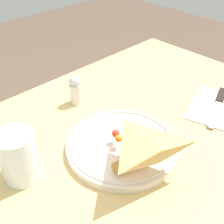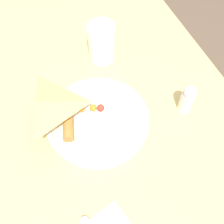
% 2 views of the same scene
% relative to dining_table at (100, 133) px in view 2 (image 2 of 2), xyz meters
% --- Properties ---
extents(ground_plane, '(6.00, 6.00, 0.00)m').
position_rel_dining_table_xyz_m(ground_plane, '(0.00, 0.00, -0.60)').
color(ground_plane, brown).
extents(dining_table, '(1.13, 0.68, 0.71)m').
position_rel_dining_table_xyz_m(dining_table, '(0.00, 0.00, 0.00)').
color(dining_table, '#DBB770').
rests_on(dining_table, ground_plane).
extents(plate_pizza, '(0.24, 0.24, 0.05)m').
position_rel_dining_table_xyz_m(plate_pizza, '(-0.03, 0.02, 0.13)').
color(plate_pizza, silver).
rests_on(plate_pizza, dining_table).
extents(milk_glass, '(0.07, 0.07, 0.10)m').
position_rel_dining_table_xyz_m(milk_glass, '(0.16, -0.07, 0.16)').
color(milk_glass, white).
rests_on(milk_glass, dining_table).
extents(salt_shaker, '(0.03, 0.03, 0.08)m').
position_rel_dining_table_xyz_m(salt_shaker, '(-0.07, -0.19, 0.15)').
color(salt_shaker, silver).
rests_on(salt_shaker, dining_table).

